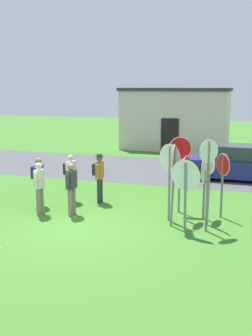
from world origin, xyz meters
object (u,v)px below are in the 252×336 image
at_px(stop_sign_rear_left, 170,168).
at_px(stop_sign_nearest, 209,178).
at_px(person_near_signs, 39,186).
at_px(stop_sign_tallest, 222,175).
at_px(stop_sign_low_front, 173,171).
at_px(stop_sign_leaning_right, 208,171).
at_px(person_holding_notes, 72,186).
at_px(stop_sign_center_cluster, 186,183).
at_px(person_with_sunhat, 39,179).
at_px(parked_car_on_street, 238,164).
at_px(stop_sign_far_back, 186,177).
at_px(person_in_dark_shirt, 70,175).
at_px(person_in_teal, 99,175).
at_px(stop_sign_leaning_left, 205,177).
at_px(stop_sign_rear_right, 180,161).

distance_m(stop_sign_rear_left, stop_sign_nearest, 1.20).
bearing_deg(person_near_signs, stop_sign_tallest, 14.61).
distance_m(stop_sign_low_front, stop_sign_leaning_right, 1.01).
xyz_separation_m(person_near_signs, person_holding_notes, (1.00, 0.24, 0.00)).
xyz_separation_m(stop_sign_center_cluster, person_with_sunhat, (-5.13, 1.05, -0.44)).
distance_m(parked_car_on_street, stop_sign_far_back, 6.48).
relative_size(stop_sign_leaning_right, stop_sign_tallest, 1.29).
distance_m(parked_car_on_street, stop_sign_low_front, 7.21).
height_order(stop_sign_center_cluster, person_in_dark_shirt, stop_sign_center_cluster).
relative_size(stop_sign_tallest, person_near_signs, 1.20).
height_order(person_near_signs, person_holding_notes, same).
bearing_deg(stop_sign_rear_left, person_holding_notes, -171.92).
bearing_deg(person_in_teal, stop_sign_leaning_left, -10.62).
xyz_separation_m(stop_sign_leaning_left, stop_sign_nearest, (0.19, -0.57, 0.11)).
relative_size(stop_sign_leaning_left, stop_sign_leaning_right, 0.74).
bearing_deg(person_in_dark_shirt, person_near_signs, -100.40).
relative_size(stop_sign_nearest, person_holding_notes, 1.28).
xyz_separation_m(stop_sign_leaning_right, stop_sign_tallest, (0.30, 1.39, -0.38)).
height_order(stop_sign_rear_right, stop_sign_low_front, stop_sign_rear_right).
bearing_deg(stop_sign_leaning_right, stop_sign_rear_right, 124.07).
height_order(stop_sign_rear_left, stop_sign_far_back, stop_sign_rear_left).
bearing_deg(stop_sign_low_front, stop_sign_tallest, 44.10).
height_order(parked_car_on_street, stop_sign_tallest, stop_sign_tallest).
distance_m(stop_sign_leaning_right, stop_sign_far_back, 1.14).
bearing_deg(person_in_teal, person_near_signs, -124.93).
bearing_deg(stop_sign_center_cluster, person_in_teal, 147.63).
height_order(stop_sign_center_cluster, person_with_sunhat, stop_sign_center_cluster).
xyz_separation_m(stop_sign_far_back, person_with_sunhat, (-4.97, -0.07, -0.38)).
distance_m(stop_sign_tallest, stop_sign_far_back, 1.18).
relative_size(stop_sign_far_back, person_holding_notes, 1.18).
xyz_separation_m(stop_sign_leaning_right, person_in_teal, (-3.93, 1.81, -0.73)).
height_order(person_with_sunhat, person_near_signs, same).
bearing_deg(person_with_sunhat, person_in_teal, 31.62).
distance_m(stop_sign_rear_left, person_near_signs, 4.14).
bearing_deg(stop_sign_leaning_right, stop_sign_center_cluster, -149.75).
distance_m(person_in_teal, person_in_dark_shirt, 1.02).
xyz_separation_m(stop_sign_leaning_right, person_near_signs, (-5.23, -0.05, -0.79)).
bearing_deg(stop_sign_rear_right, person_holding_notes, -156.45).
bearing_deg(person_in_teal, stop_sign_low_front, -29.72).
height_order(stop_sign_low_front, person_with_sunhat, stop_sign_low_front).
distance_m(stop_sign_tallest, stop_sign_center_cluster, 1.92).
relative_size(parked_car_on_street, stop_sign_leaning_right, 1.65).
relative_size(parked_car_on_street, stop_sign_tallest, 2.14).
relative_size(stop_sign_leaning_right, person_near_signs, 1.55).
height_order(stop_sign_tallest, person_near_signs, stop_sign_tallest).
height_order(stop_sign_leaning_right, stop_sign_tallest, stop_sign_leaning_right).
bearing_deg(stop_sign_rear_right, stop_sign_leaning_right, -55.93).
relative_size(stop_sign_rear_right, person_in_dark_shirt, 1.46).
height_order(stop_sign_low_front, stop_sign_leaning_right, stop_sign_leaning_right).
bearing_deg(stop_sign_rear_left, stop_sign_tallest, 27.26).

